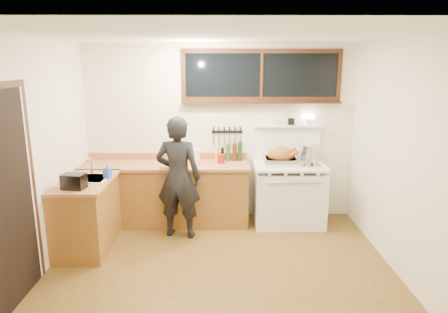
{
  "coord_description": "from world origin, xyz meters",
  "views": [
    {
      "loc": [
        0.01,
        -4.16,
        2.34
      ],
      "look_at": [
        0.05,
        0.85,
        1.15
      ],
      "focal_mm": 32.0,
      "sensor_mm": 36.0,
      "label": 1
    }
  ],
  "objects_px": {
    "vintage_stove": "(288,193)",
    "man": "(178,177)",
    "cutting_board": "(174,163)",
    "roast_turkey": "(281,158)"
  },
  "relations": [
    {
      "from": "man",
      "to": "cutting_board",
      "type": "bearing_deg",
      "value": 105.37
    },
    {
      "from": "vintage_stove",
      "to": "cutting_board",
      "type": "height_order",
      "value": "vintage_stove"
    },
    {
      "from": "vintage_stove",
      "to": "roast_turkey",
      "type": "bearing_deg",
      "value": -172.07
    },
    {
      "from": "vintage_stove",
      "to": "roast_turkey",
      "type": "distance_m",
      "value": 0.55
    },
    {
      "from": "cutting_board",
      "to": "roast_turkey",
      "type": "bearing_deg",
      "value": 3.69
    },
    {
      "from": "cutting_board",
      "to": "roast_turkey",
      "type": "distance_m",
      "value": 1.53
    },
    {
      "from": "vintage_stove",
      "to": "man",
      "type": "distance_m",
      "value": 1.66
    },
    {
      "from": "man",
      "to": "roast_turkey",
      "type": "relative_size",
      "value": 3.18
    },
    {
      "from": "man",
      "to": "vintage_stove",
      "type": "bearing_deg",
      "value": 15.4
    },
    {
      "from": "vintage_stove",
      "to": "roast_turkey",
      "type": "relative_size",
      "value": 3.02
    }
  ]
}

